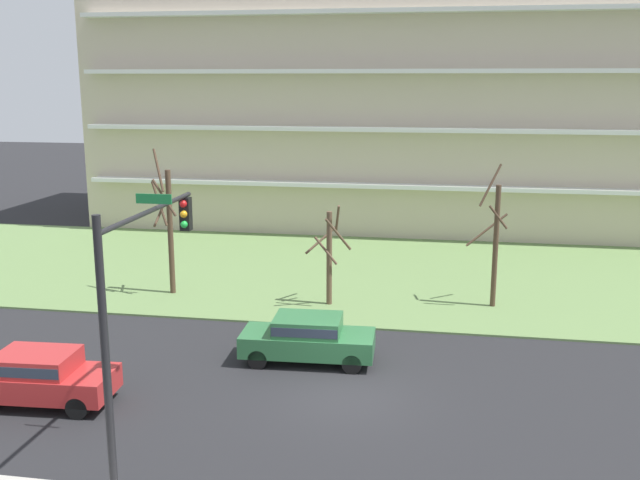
{
  "coord_description": "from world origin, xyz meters",
  "views": [
    {
      "loc": [
        2.69,
        -19.96,
        9.25
      ],
      "look_at": [
        -1.85,
        6.0,
        3.4
      ],
      "focal_mm": 40.86,
      "sensor_mm": 36.0,
      "label": 1
    }
  ],
  "objects": [
    {
      "name": "grass_lawn_strip",
      "position": [
        0.0,
        14.0,
        0.04
      ],
      "size": [
        80.0,
        16.0,
        0.08
      ],
      "primitive_type": "cube",
      "color": "#66844C",
      "rests_on": "ground"
    },
    {
      "name": "tree_center",
      "position": [
        4.72,
        9.65,
        2.8
      ],
      "size": [
        1.71,
        1.63,
        5.89
      ],
      "color": "#4C3828",
      "rests_on": "ground"
    },
    {
      "name": "ground",
      "position": [
        0.0,
        0.0,
        0.0
      ],
      "size": [
        160.0,
        160.0,
        0.0
      ],
      "primitive_type": "plane",
      "color": "#232326"
    },
    {
      "name": "sedan_green_near_left",
      "position": [
        -1.65,
        2.5,
        0.87
      ],
      "size": [
        4.47,
        1.99,
        1.57
      ],
      "rotation": [
        0.0,
        0.0,
        3.19
      ],
      "color": "#2D6B3D",
      "rests_on": "ground"
    },
    {
      "name": "traffic_signal_mast",
      "position": [
        -4.22,
        -4.81,
        4.5
      ],
      "size": [
        0.9,
        5.44,
        6.58
      ],
      "color": "black",
      "rests_on": "ground"
    },
    {
      "name": "tree_left",
      "position": [
        -1.92,
        8.69,
        2.23
      ],
      "size": [
        1.99,
        2.0,
        4.3
      ],
      "color": "brown",
      "rests_on": "ground"
    },
    {
      "name": "apartment_building",
      "position": [
        0.0,
        28.17,
        8.06
      ],
      "size": [
        38.93,
        13.3,
        16.11
      ],
      "color": "beige",
      "rests_on": "ground"
    },
    {
      "name": "sedan_red_center_left",
      "position": [
        -8.76,
        -2.0,
        0.87
      ],
      "size": [
        4.49,
        2.04,
        1.57
      ],
      "rotation": [
        0.0,
        0.0,
        0.06
      ],
      "color": "#B22828",
      "rests_on": "ground"
    },
    {
      "name": "tree_far_left",
      "position": [
        -9.0,
        9.06,
        3.09
      ],
      "size": [
        1.26,
        1.31,
        6.38
      ],
      "color": "#4C3828",
      "rests_on": "ground"
    }
  ]
}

